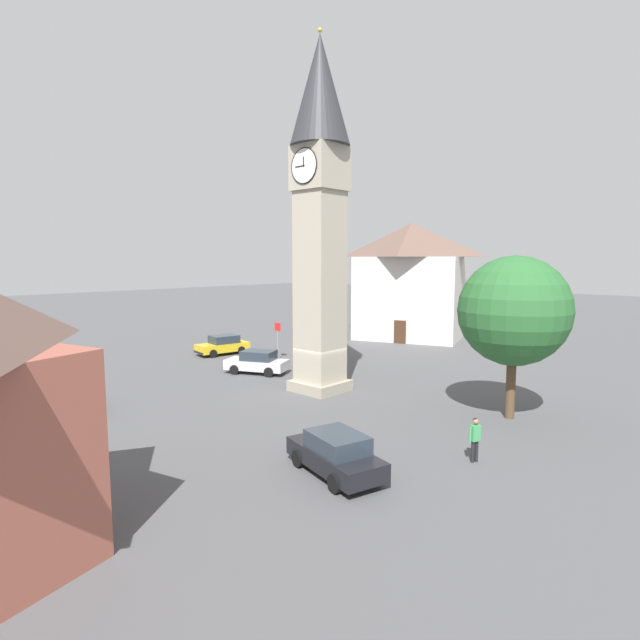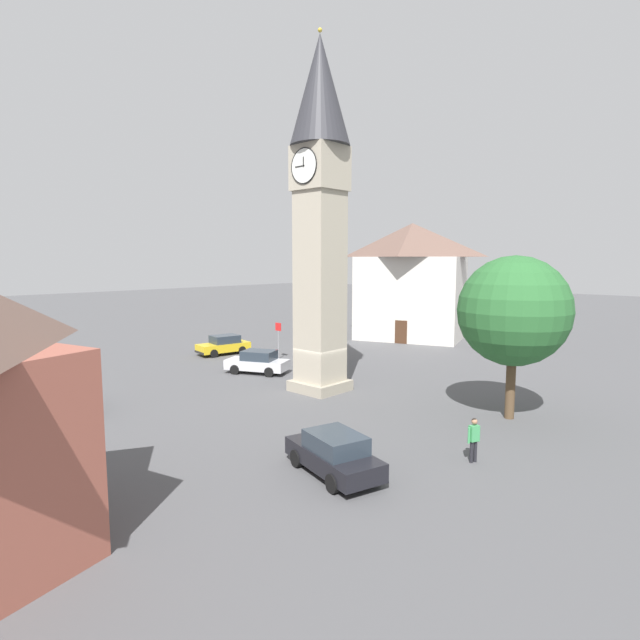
{
  "view_description": "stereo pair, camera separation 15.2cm",
  "coord_description": "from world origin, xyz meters",
  "px_view_note": "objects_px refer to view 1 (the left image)",
  "views": [
    {
      "loc": [
        -19.55,
        21.2,
        7.53
      ],
      "look_at": [
        0.0,
        0.0,
        4.11
      ],
      "focal_mm": 28.63,
      "sensor_mm": 36.0,
      "label": 1
    },
    {
      "loc": [
        -19.66,
        21.09,
        7.53
      ],
      "look_at": [
        0.0,
        0.0,
        4.11
      ],
      "focal_mm": 28.63,
      "sensor_mm": 36.0,
      "label": 2
    }
  ],
  "objects_px": {
    "tree": "(514,311)",
    "road_sign": "(278,335)",
    "car_blue_kerb": "(336,454)",
    "car_silver_kerb": "(257,362)",
    "building_terrace_right": "(410,280)",
    "clock_tower": "(320,186)",
    "car_red_corner": "(67,398)",
    "pedestrian": "(475,436)",
    "car_white_side": "(223,345)"
  },
  "relations": [
    {
      "from": "car_red_corner",
      "to": "road_sign",
      "type": "relative_size",
      "value": 1.59
    },
    {
      "from": "car_silver_kerb",
      "to": "clock_tower",
      "type": "bearing_deg",
      "value": 175.62
    },
    {
      "from": "pedestrian",
      "to": "building_terrace_right",
      "type": "bearing_deg",
      "value": -52.62
    },
    {
      "from": "car_blue_kerb",
      "to": "road_sign",
      "type": "bearing_deg",
      "value": -37.12
    },
    {
      "from": "car_silver_kerb",
      "to": "building_terrace_right",
      "type": "bearing_deg",
      "value": -87.13
    },
    {
      "from": "car_blue_kerb",
      "to": "building_terrace_right",
      "type": "distance_m",
      "value": 32.84
    },
    {
      "from": "pedestrian",
      "to": "building_terrace_right",
      "type": "height_order",
      "value": "building_terrace_right"
    },
    {
      "from": "car_white_side",
      "to": "pedestrian",
      "type": "bearing_deg",
      "value": 164.53
    },
    {
      "from": "car_red_corner",
      "to": "pedestrian",
      "type": "distance_m",
      "value": 19.25
    },
    {
      "from": "car_blue_kerb",
      "to": "car_silver_kerb",
      "type": "height_order",
      "value": "same"
    },
    {
      "from": "car_blue_kerb",
      "to": "tree",
      "type": "distance_m",
      "value": 11.56
    },
    {
      "from": "car_red_corner",
      "to": "car_blue_kerb",
      "type": "bearing_deg",
      "value": -166.49
    },
    {
      "from": "car_blue_kerb",
      "to": "road_sign",
      "type": "height_order",
      "value": "road_sign"
    },
    {
      "from": "car_blue_kerb",
      "to": "car_silver_kerb",
      "type": "bearing_deg",
      "value": -30.96
    },
    {
      "from": "pedestrian",
      "to": "clock_tower",
      "type": "bearing_deg",
      "value": -18.47
    },
    {
      "from": "car_red_corner",
      "to": "road_sign",
      "type": "distance_m",
      "value": 16.45
    },
    {
      "from": "pedestrian",
      "to": "car_silver_kerb",
      "type": "bearing_deg",
      "value": -13.71
    },
    {
      "from": "car_red_corner",
      "to": "road_sign",
      "type": "bearing_deg",
      "value": -81.67
    },
    {
      "from": "car_red_corner",
      "to": "pedestrian",
      "type": "bearing_deg",
      "value": -155.89
    },
    {
      "from": "clock_tower",
      "to": "road_sign",
      "type": "distance_m",
      "value": 13.73
    },
    {
      "from": "car_white_side",
      "to": "road_sign",
      "type": "distance_m",
      "value": 5.15
    },
    {
      "from": "car_white_side",
      "to": "tree",
      "type": "relative_size",
      "value": 0.56
    },
    {
      "from": "pedestrian",
      "to": "road_sign",
      "type": "xyz_separation_m",
      "value": [
        19.94,
        -8.38,
        0.89
      ]
    },
    {
      "from": "car_blue_kerb",
      "to": "tree",
      "type": "height_order",
      "value": "tree"
    },
    {
      "from": "clock_tower",
      "to": "car_white_side",
      "type": "relative_size",
      "value": 4.56
    },
    {
      "from": "tree",
      "to": "road_sign",
      "type": "bearing_deg",
      "value": -6.78
    },
    {
      "from": "building_terrace_right",
      "to": "clock_tower",
      "type": "bearing_deg",
      "value": 109.24
    },
    {
      "from": "clock_tower",
      "to": "car_blue_kerb",
      "type": "relative_size",
      "value": 4.47
    },
    {
      "from": "clock_tower",
      "to": "road_sign",
      "type": "xyz_separation_m",
      "value": [
        8.57,
        -4.58,
        -9.69
      ]
    },
    {
      "from": "car_red_corner",
      "to": "car_white_side",
      "type": "height_order",
      "value": "same"
    },
    {
      "from": "clock_tower",
      "to": "pedestrian",
      "type": "relative_size",
      "value": 11.73
    },
    {
      "from": "pedestrian",
      "to": "road_sign",
      "type": "height_order",
      "value": "road_sign"
    },
    {
      "from": "car_white_side",
      "to": "road_sign",
      "type": "bearing_deg",
      "value": -162.2
    },
    {
      "from": "car_red_corner",
      "to": "clock_tower",
      "type": "bearing_deg",
      "value": -117.99
    },
    {
      "from": "road_sign",
      "to": "car_white_side",
      "type": "bearing_deg",
      "value": 17.8
    },
    {
      "from": "building_terrace_right",
      "to": "road_sign",
      "type": "height_order",
      "value": "building_terrace_right"
    },
    {
      "from": "car_white_side",
      "to": "car_silver_kerb",
      "type": "bearing_deg",
      "value": 160.39
    },
    {
      "from": "building_terrace_right",
      "to": "car_white_side",
      "type": "bearing_deg",
      "value": 70.26
    },
    {
      "from": "building_terrace_right",
      "to": "road_sign",
      "type": "xyz_separation_m",
      "value": [
        1.45,
        15.83,
        -3.68
      ]
    },
    {
      "from": "car_blue_kerb",
      "to": "road_sign",
      "type": "distance_m",
      "value": 21.18
    },
    {
      "from": "car_red_corner",
      "to": "building_terrace_right",
      "type": "xyz_separation_m",
      "value": [
        0.93,
        -32.07,
        4.82
      ]
    },
    {
      "from": "car_silver_kerb",
      "to": "car_red_corner",
      "type": "relative_size",
      "value": 1.0
    },
    {
      "from": "car_blue_kerb",
      "to": "car_silver_kerb",
      "type": "relative_size",
      "value": 1.0
    },
    {
      "from": "road_sign",
      "to": "car_silver_kerb",
      "type": "bearing_deg",
      "value": 120.74
    },
    {
      "from": "tree",
      "to": "clock_tower",
      "type": "bearing_deg",
      "value": 13.05
    },
    {
      "from": "building_terrace_right",
      "to": "road_sign",
      "type": "bearing_deg",
      "value": 84.77
    },
    {
      "from": "clock_tower",
      "to": "tree",
      "type": "distance_m",
      "value": 12.27
    },
    {
      "from": "clock_tower",
      "to": "car_silver_kerb",
      "type": "height_order",
      "value": "clock_tower"
    },
    {
      "from": "car_silver_kerb",
      "to": "car_white_side",
      "type": "height_order",
      "value": "same"
    },
    {
      "from": "car_red_corner",
      "to": "road_sign",
      "type": "height_order",
      "value": "road_sign"
    }
  ]
}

